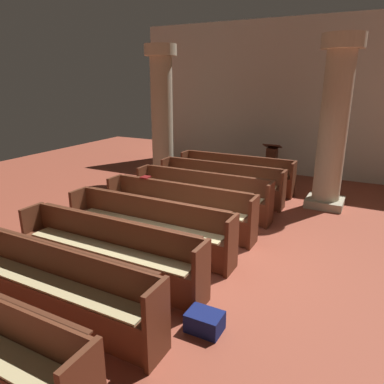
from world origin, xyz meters
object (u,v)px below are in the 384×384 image
(pew_row_0, at_px, (236,171))
(pew_row_6, at_px, (51,283))
(pew_row_3, at_px, (178,206))
(kneeler_box_navy, at_px, (205,322))
(pew_row_4, at_px, (148,224))
(pew_row_1, at_px, (220,181))
(lectern, at_px, (271,165))
(pillar_far_side, at_px, (162,112))
(pillar_aisle_side, at_px, (334,122))
(pew_row_2, at_px, (202,192))
(hymn_book, at_px, (145,177))
(pew_row_5, at_px, (108,249))

(pew_row_0, xyz_separation_m, pew_row_6, (0.00, -6.16, 0.00))
(pew_row_3, bearing_deg, kneeler_box_navy, -54.49)
(pew_row_4, bearing_deg, kneeler_box_navy, -39.04)
(pew_row_1, height_order, pew_row_3, same)
(pew_row_1, relative_size, lectern, 2.85)
(pew_row_1, height_order, pillar_far_side, pillar_far_side)
(pew_row_1, relative_size, pew_row_4, 1.00)
(pew_row_4, distance_m, pillar_aisle_side, 4.70)
(pew_row_1, bearing_deg, pillar_far_side, 154.97)
(pew_row_1, distance_m, pillar_aisle_side, 2.84)
(pew_row_0, height_order, pew_row_4, same)
(pew_row_3, bearing_deg, pew_row_2, 90.00)
(pew_row_4, xyz_separation_m, pillar_aisle_side, (2.33, 3.82, 1.45))
(pillar_far_side, bearing_deg, pew_row_4, -61.14)
(pew_row_1, xyz_separation_m, pillar_far_side, (-2.28, 1.07, 1.45))
(pew_row_2, bearing_deg, hymn_book, -136.59)
(pew_row_0, bearing_deg, pillar_far_side, 178.98)
(pew_row_5, distance_m, pillar_aisle_side, 5.57)
(lectern, bearing_deg, pew_row_6, -94.56)
(pew_row_3, bearing_deg, pew_row_0, 90.00)
(pew_row_1, relative_size, pew_row_5, 1.00)
(pillar_aisle_side, bearing_deg, pew_row_6, -111.69)
(pew_row_6, bearing_deg, kneeler_box_navy, 20.30)
(pew_row_0, relative_size, hymn_book, 16.03)
(pew_row_4, height_order, pillar_aisle_side, pillar_aisle_side)
(pew_row_4, height_order, kneeler_box_navy, pew_row_4)
(lectern, bearing_deg, pew_row_2, -100.06)
(pew_row_5, distance_m, lectern, 6.46)
(pew_row_4, bearing_deg, pillar_aisle_side, 58.56)
(pew_row_4, relative_size, kneeler_box_navy, 7.43)
(pillar_far_side, relative_size, hymn_book, 19.35)
(pew_row_0, xyz_separation_m, kneeler_box_navy, (1.74, -5.51, -0.37))
(pew_row_5, relative_size, lectern, 2.85)
(pew_row_1, xyz_separation_m, pillar_aisle_side, (2.33, 0.74, 1.45))
(pew_row_5, bearing_deg, hymn_book, 111.31)
(pew_row_4, height_order, lectern, lectern)
(pew_row_0, xyz_separation_m, hymn_book, (-0.88, -2.88, 0.42))
(hymn_book, bearing_deg, pew_row_6, -75.01)
(pew_row_5, relative_size, pew_row_6, 1.00)
(pew_row_5, relative_size, kneeler_box_navy, 7.43)
(pew_row_5, xyz_separation_m, lectern, (0.60, 6.43, -0.03))
(pew_row_0, relative_size, pew_row_2, 1.00)
(pew_row_1, bearing_deg, lectern, 75.66)
(pillar_aisle_side, bearing_deg, pew_row_0, 173.00)
(pew_row_2, bearing_deg, pew_row_1, 90.00)
(pew_row_0, relative_size, pew_row_1, 1.00)
(pew_row_2, relative_size, kneeler_box_navy, 7.43)
(pew_row_2, height_order, pillar_far_side, pillar_far_side)
(lectern, bearing_deg, pew_row_5, -95.29)
(pew_row_2, bearing_deg, lectern, 79.94)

